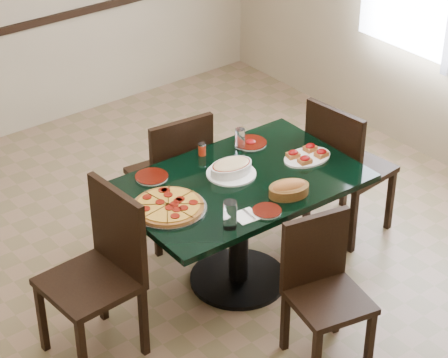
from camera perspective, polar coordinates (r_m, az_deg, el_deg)
floor at (r=5.44m, az=-1.29°, el=-8.08°), size 5.50×5.50×0.00m
room_shell at (r=6.61m, az=-3.33°, el=11.06°), size 5.50×5.50×5.50m
main_table at (r=5.28m, az=0.99°, el=-1.76°), size 1.46×0.95×0.75m
chair_far at (r=5.70m, az=-3.28°, el=0.52°), size 0.49×0.49×0.95m
chair_near at (r=4.84m, az=6.45°, el=-6.75°), size 0.48×0.48×0.86m
chair_right at (r=5.80m, az=7.80°, el=1.07°), size 0.50×0.50×0.99m
chair_left at (r=4.84m, az=-7.95°, el=-5.55°), size 0.50×0.50×1.00m
pepperoni_pizza at (r=4.92m, az=-3.65°, el=-1.80°), size 0.44×0.44×0.04m
lasagna_casserole at (r=5.22m, az=0.47°, el=0.73°), size 0.30×0.30×0.09m
bread_basket at (r=5.04m, az=4.26°, el=-0.64°), size 0.28×0.23×0.10m
bruschetta_platter at (r=5.42m, az=5.46°, el=1.56°), size 0.33×0.24×0.05m
side_plate_near at (r=4.89m, az=2.82°, el=-2.09°), size 0.16×0.16×0.02m
side_plate_far_r at (r=5.57m, az=1.75°, el=2.38°), size 0.21×0.21×0.03m
side_plate_far_l at (r=5.22m, az=-4.75°, el=0.15°), size 0.20×0.20×0.02m
napkin_setting at (r=4.86m, az=1.47°, el=-2.42°), size 0.15×0.15×0.01m
water_glass_a at (r=5.49m, az=1.05°, el=2.64°), size 0.06×0.06×0.14m
water_glass_b at (r=4.72m, az=0.40°, el=-2.36°), size 0.08×0.08×0.16m
pepper_shaker at (r=5.42m, az=-1.45°, el=1.98°), size 0.05×0.05×0.08m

